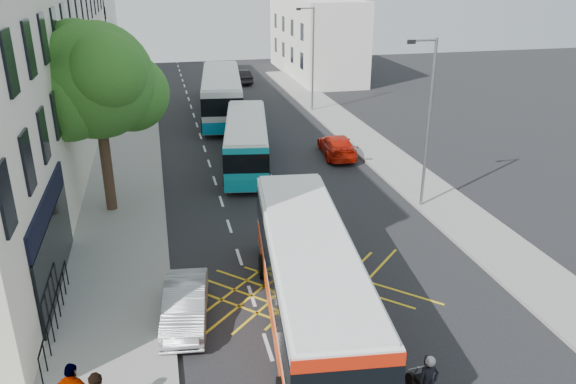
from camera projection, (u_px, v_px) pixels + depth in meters
pavement_left at (113, 210)px, 27.25m from camera, size 5.00×70.00×0.15m
pavement_right at (417, 183)px, 30.65m from camera, size 3.00×70.00×0.15m
terrace_main at (8, 47)px, 32.12m from camera, size 8.30×45.00×13.50m
terrace_far at (74, 26)px, 60.30m from camera, size 8.00×20.00×10.00m
building_right at (315, 37)px, 59.68m from camera, size 6.00×18.00×8.00m
street_tree at (96, 82)px, 24.88m from camera, size 6.30×5.70×8.80m
lamp_near at (427, 116)px, 25.96m from camera, size 1.45×0.15×8.00m
lamp_far at (312, 54)px, 43.99m from camera, size 1.45×0.15×8.00m
railings at (55, 314)px, 18.00m from camera, size 0.08×5.60×1.14m
bus_near at (309, 278)px, 18.16m from camera, size 3.92×11.65×3.21m
bus_mid at (247, 142)px, 32.82m from camera, size 3.96×10.35×2.84m
bus_far at (222, 95)px, 43.20m from camera, size 4.23×12.54×3.46m
parked_car_silver at (185, 305)px, 18.60m from camera, size 1.87×4.10×1.30m
red_hatchback at (337, 146)px, 34.92m from camera, size 2.35×4.76×1.33m
distant_car_grey at (214, 89)px, 51.14m from camera, size 2.18×4.48×1.23m
distant_car_dark at (241, 77)px, 56.40m from camera, size 1.82×4.21×1.35m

